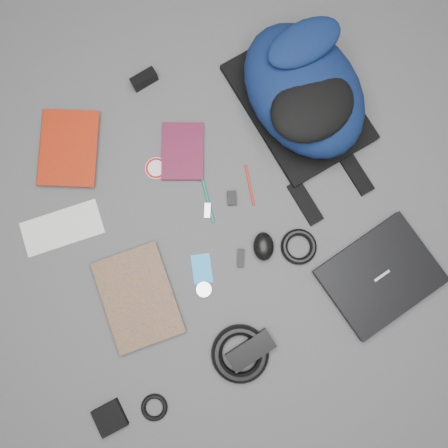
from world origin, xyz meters
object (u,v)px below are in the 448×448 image
object	(u,v)px
power_brick	(251,350)
pouch	(110,418)
textbook_red	(40,147)
dvd_case	(183,151)
mouse	(264,246)
compact_camera	(144,79)
comic_book	(105,309)
laptop	(380,276)
backpack	(304,90)

from	to	relation	value
power_brick	pouch	xyz separation A→B (m)	(-0.47, -0.05, -0.01)
textbook_red	dvd_case	bearing A→B (deg)	0.65
textbook_red	mouse	size ratio (longest dim) A/B	2.80
compact_camera	pouch	distance (m)	1.07
comic_book	mouse	distance (m)	0.53
laptop	comic_book	world-z (taller)	laptop
textbook_red	dvd_case	world-z (taller)	textbook_red
comic_book	mouse	world-z (taller)	mouse
textbook_red	pouch	size ratio (longest dim) A/B	2.97
backpack	mouse	bearing A→B (deg)	-134.62
laptop	textbook_red	size ratio (longest dim) A/B	1.32
mouse	power_brick	xyz separation A→B (m)	(-0.14, -0.29, -0.01)
textbook_red	power_brick	bearing A→B (deg)	-41.18
textbook_red	laptop	bearing A→B (deg)	-18.75
laptop	textbook_red	bearing A→B (deg)	124.79
comic_book	mouse	xyz separation A→B (m)	(0.53, 0.02, 0.01)
laptop	compact_camera	distance (m)	0.98
dvd_case	mouse	size ratio (longest dim) A/B	2.11
dvd_case	compact_camera	distance (m)	0.27
comic_book	mouse	size ratio (longest dim) A/B	3.29
laptop	comic_book	xyz separation A→B (m)	(-0.84, 0.18, -0.01)
mouse	power_brick	distance (m)	0.32
comic_book	pouch	xyz separation A→B (m)	(-0.08, -0.31, -0.00)
dvd_case	power_brick	bearing A→B (deg)	-70.91
backpack	pouch	world-z (taller)	backpack
pouch	textbook_red	bearing A→B (deg)	87.68
backpack	dvd_case	distance (m)	0.42
textbook_red	power_brick	world-z (taller)	power_brick
power_brick	pouch	world-z (taller)	power_brick
pouch	dvd_case	bearing A→B (deg)	56.62
backpack	pouch	bearing A→B (deg)	-151.01
backpack	comic_book	bearing A→B (deg)	-162.83
comic_book	compact_camera	xyz separation A→B (m)	(0.34, 0.67, 0.01)
laptop	compact_camera	size ratio (longest dim) A/B	3.86
dvd_case	compact_camera	bearing A→B (deg)	118.47
pouch	compact_camera	bearing A→B (deg)	66.47
power_brick	textbook_red	bearing A→B (deg)	103.97
backpack	textbook_red	distance (m)	0.86
backpack	dvd_case	size ratio (longest dim) A/B	2.69
comic_book	mouse	bearing A→B (deg)	1.78
comic_book	dvd_case	world-z (taller)	comic_book
compact_camera	dvd_case	bearing A→B (deg)	-93.55
backpack	compact_camera	xyz separation A→B (m)	(-0.45, 0.24, -0.08)
backpack	compact_camera	size ratio (longest dim) A/B	5.94
pouch	laptop	bearing A→B (deg)	8.03
textbook_red	compact_camera	size ratio (longest dim) A/B	2.93
backpack	textbook_red	xyz separation A→B (m)	(-0.84, 0.13, -0.09)
dvd_case	compact_camera	xyz separation A→B (m)	(-0.04, 0.27, 0.02)
power_brick	comic_book	bearing A→B (deg)	132.10
backpack	power_brick	distance (m)	0.81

